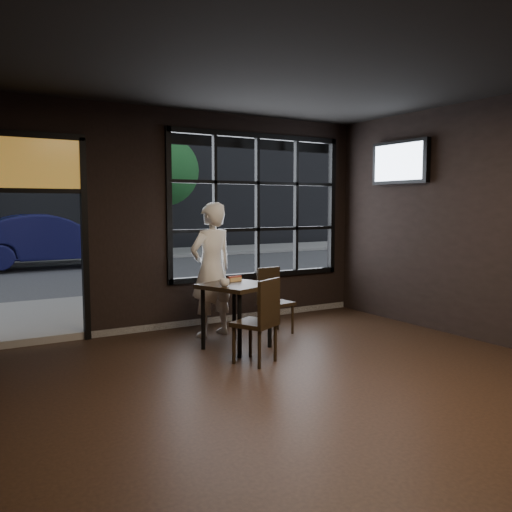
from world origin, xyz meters
TOP-DOWN VIEW (x-y plane):
  - floor at (0.00, 0.00)m, footprint 6.00×7.00m
  - ceiling at (0.00, 0.00)m, footprint 6.00×7.00m
  - window_frame at (1.20, 3.50)m, footprint 3.06×0.12m
  - stained_transom at (-2.10, 3.50)m, footprint 1.20×0.06m
  - street_asphalt at (0.00, 24.00)m, footprint 60.00×41.00m
  - building_across at (0.00, 23.00)m, footprint 28.00×12.00m
  - cafe_table at (0.02, 2.04)m, footprint 0.99×0.99m
  - chair_near at (-0.11, 1.38)m, footprint 0.57×0.57m
  - chair_window at (0.89, 2.46)m, footprint 0.45×0.45m
  - man at (0.04, 2.80)m, footprint 0.75×0.56m
  - hotdog at (0.10, 2.24)m, footprint 0.21×0.10m
  - cup at (-0.23, 1.89)m, footprint 0.16×0.16m
  - tv at (2.93, 2.15)m, footprint 0.13×1.12m
  - navy_car at (-0.39, 12.50)m, footprint 4.47×1.64m
  - tree_right at (3.94, 14.55)m, footprint 2.52×2.52m

SIDE VIEW (x-z plane):
  - street_asphalt at x=0.00m, z-range -0.04..0.00m
  - floor at x=0.00m, z-range -0.02..0.00m
  - cafe_table at x=0.02m, z-range 0.00..0.84m
  - chair_window at x=0.89m, z-range 0.00..0.93m
  - chair_near at x=-0.11m, z-range 0.00..0.99m
  - navy_car at x=-0.39m, z-range 0.10..1.56m
  - hotdog at x=0.10m, z-range 0.83..0.89m
  - cup at x=-0.23m, z-range 0.83..0.93m
  - man at x=0.04m, z-range 0.00..1.86m
  - window_frame at x=1.20m, z-range 0.66..2.94m
  - stained_transom at x=-2.10m, z-range 2.00..2.70m
  - tv at x=2.93m, z-range 2.14..2.80m
  - tree_right at x=3.94m, z-range 0.88..5.18m
  - ceiling at x=0.00m, z-range 3.20..3.22m
  - building_across at x=0.00m, z-range 0.00..15.00m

